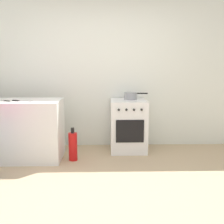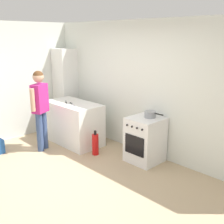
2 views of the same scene
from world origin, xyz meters
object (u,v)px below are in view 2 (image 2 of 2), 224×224
object	(u,v)px
person	(40,104)
oven_left	(145,140)
knife_utility	(66,102)
larder_cabinet	(66,89)
pot	(150,114)
knife_carving	(72,104)
fire_extinguisher	(95,144)

from	to	relation	value
person	oven_left	bearing A→B (deg)	30.67
knife_utility	larder_cabinet	bearing A→B (deg)	145.20
knife_utility	person	xyz separation A→B (m)	(0.02, -0.64, 0.08)
person	larder_cabinet	size ratio (longest dim) A/B	0.82
pot	knife_carving	distance (m)	1.73
knife_carving	fire_extinguisher	bearing A→B (deg)	-1.05
oven_left	pot	world-z (taller)	pot
person	pot	bearing A→B (deg)	31.80
oven_left	knife_carving	distance (m)	1.73
knife_utility	larder_cabinet	size ratio (longest dim) A/B	0.11
knife_utility	person	world-z (taller)	person
pot	knife_utility	world-z (taller)	pot
knife_utility	person	bearing A→B (deg)	-88.23
knife_carving	pot	bearing A→B (deg)	18.16
oven_left	fire_extinguisher	world-z (taller)	oven_left
person	larder_cabinet	world-z (taller)	larder_cabinet
fire_extinguisher	larder_cabinet	world-z (taller)	larder_cabinet
knife_carving	knife_utility	bearing A→B (deg)	176.82
fire_extinguisher	larder_cabinet	size ratio (longest dim) A/B	0.25
pot	knife_carving	size ratio (longest dim) A/B	1.21
knife_utility	knife_carving	world-z (taller)	same
oven_left	fire_extinguisher	distance (m)	1.01
person	knife_utility	bearing A→B (deg)	91.77
fire_extinguisher	larder_cabinet	xyz separation A→B (m)	(-1.78, 0.58, 0.78)
pot	oven_left	bearing A→B (deg)	-118.34
pot	fire_extinguisher	distance (m)	1.27
person	larder_cabinet	xyz separation A→B (m)	(-0.81, 1.19, 0.02)
pot	fire_extinguisher	xyz separation A→B (m)	(-0.91, -0.55, -0.69)
pot	larder_cabinet	distance (m)	2.69
pot	knife_carving	bearing A→B (deg)	-161.84
oven_left	knife_utility	distance (m)	1.97
oven_left	pot	xyz separation A→B (m)	(0.04, 0.07, 0.48)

